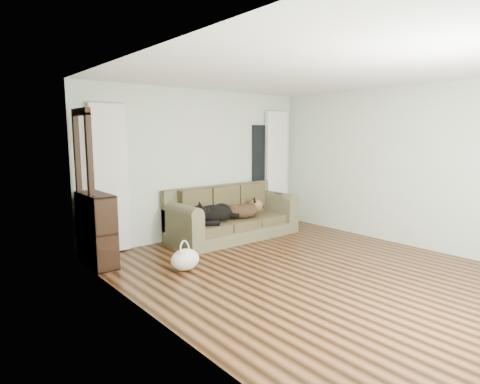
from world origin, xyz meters
TOP-DOWN VIEW (x-y plane):
  - floor at (0.00, 0.00)m, footprint 5.00×5.00m
  - ceiling at (0.00, 0.00)m, footprint 5.00×5.00m
  - wall_back at (0.00, 2.50)m, footprint 4.50×0.04m
  - wall_left at (-2.25, 0.00)m, footprint 0.04×5.00m
  - wall_right at (2.25, 0.00)m, footprint 0.04×5.00m
  - curtain_left at (-1.70, 2.42)m, footprint 0.55×0.08m
  - curtain_right at (1.80, 2.42)m, footprint 0.55×0.08m
  - window_pane at (1.45, 2.47)m, footprint 0.50×0.03m
  - door_casing at (-2.20, 2.05)m, footprint 0.07×0.60m
  - sofa at (0.33, 1.97)m, footprint 2.34×1.01m
  - dog_black_lab at (-0.16, 1.94)m, footprint 0.75×0.56m
  - dog_shepherd at (0.49, 1.89)m, footprint 0.75×0.64m
  - tv_remote at (1.25, 1.78)m, footprint 0.08×0.19m
  - tote_bag at (-1.26, 1.03)m, footprint 0.47×0.40m
  - bookshelf at (-2.09, 1.99)m, footprint 0.39×0.84m

SIDE VIEW (x-z plane):
  - floor at x=0.00m, z-range 0.00..0.00m
  - tote_bag at x=-1.26m, z-range 0.01..0.31m
  - sofa at x=0.33m, z-range -0.03..0.93m
  - dog_black_lab at x=-0.16m, z-range 0.33..0.63m
  - dog_shepherd at x=0.49m, z-range 0.35..0.63m
  - bookshelf at x=-2.09m, z-range -0.01..1.01m
  - tv_remote at x=1.25m, z-range 0.72..0.74m
  - door_casing at x=-2.20m, z-range 0.00..2.10m
  - curtain_left at x=-1.70m, z-range 0.02..2.27m
  - curtain_right at x=1.80m, z-range 0.02..2.27m
  - wall_back at x=0.00m, z-range 0.00..2.60m
  - wall_left at x=-2.25m, z-range 0.00..2.60m
  - wall_right at x=2.25m, z-range 0.00..2.60m
  - window_pane at x=1.45m, z-range 0.80..2.00m
  - ceiling at x=0.00m, z-range 2.60..2.60m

